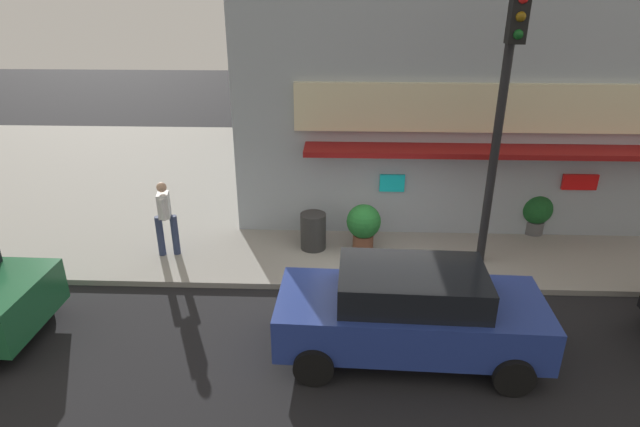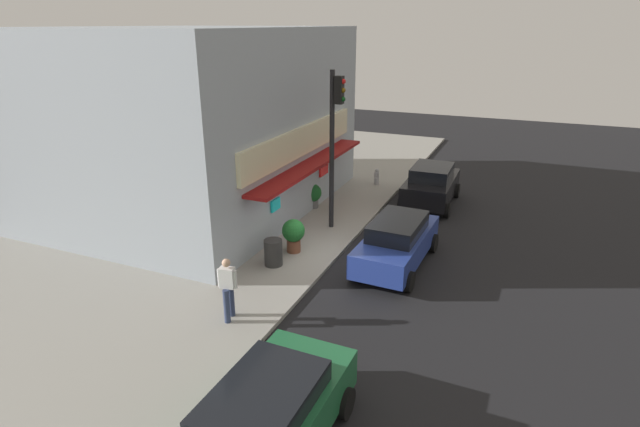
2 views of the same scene
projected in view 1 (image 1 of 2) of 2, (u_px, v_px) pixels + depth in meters
The scene contains 9 objects.
ground_plane at pixel (372, 292), 10.68m from camera, with size 60.22×60.22×0.00m, color black.
sidewalk at pixel (361, 181), 16.51m from camera, with size 40.15×12.79×0.13m, color gray.
corner_building at pixel (459, 59), 15.74m from camera, with size 12.14×10.30×7.19m.
traffic_light at pixel (504, 96), 10.04m from camera, with size 0.32×0.58×5.82m.
trash_can at pixel (313, 231), 12.03m from camera, with size 0.59×0.59×0.86m, color #2D2D2D.
pedestrian at pixel (165, 216), 11.53m from camera, with size 0.51×0.53×1.75m.
potted_plant_by_doorway at pixel (536, 211), 12.71m from camera, with size 0.76×0.76×1.03m.
potted_plant_by_window at pixel (364, 225), 11.74m from camera, with size 0.78×0.78×1.16m.
parked_car_blue at pixel (410, 311), 8.58m from camera, with size 4.43×2.07×1.61m.
Camera 1 is at (-0.70, -9.16, 5.77)m, focal length 29.15 mm.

